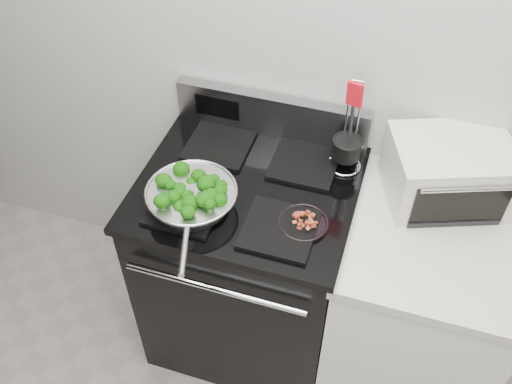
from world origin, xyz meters
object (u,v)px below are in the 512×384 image
at_px(bacon_plate, 303,221).
at_px(toaster_oven, 448,172).
at_px(utensil_holder, 346,153).
at_px(skillet, 192,197).
at_px(gas_range, 249,262).

relative_size(bacon_plate, toaster_oven, 0.36).
bearing_deg(bacon_plate, utensil_holder, 77.01).
relative_size(skillet, toaster_oven, 1.02).
distance_m(bacon_plate, utensil_holder, 0.34).
distance_m(skillet, toaster_oven, 0.90).
relative_size(utensil_holder, toaster_oven, 0.80).
relative_size(gas_range, bacon_plate, 6.61).
bearing_deg(gas_range, bacon_plate, -27.46).
distance_m(skillet, bacon_plate, 0.39).
relative_size(gas_range, utensil_holder, 2.95).
distance_m(gas_range, bacon_plate, 0.55).
relative_size(gas_range, skillet, 2.29).
relative_size(bacon_plate, utensil_holder, 0.45).
bearing_deg(bacon_plate, gas_range, 152.54).
distance_m(gas_range, skillet, 0.56).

